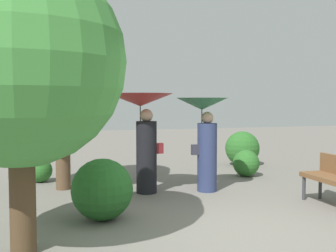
{
  "coord_description": "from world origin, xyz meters",
  "views": [
    {
      "loc": [
        -2.47,
        -4.86,
        1.75
      ],
      "look_at": [
        0.0,
        3.17,
        1.25
      ],
      "focal_mm": 43.48,
      "sensor_mm": 36.0,
      "label": 1
    }
  ],
  "objects_px": {
    "tree_near_left": "(19,44)",
    "tree_mid_left": "(62,72)",
    "person_left": "(143,121)",
    "person_right": "(204,128)"
  },
  "relations": [
    {
      "from": "person_left",
      "to": "tree_mid_left",
      "type": "relative_size",
      "value": 0.53
    },
    {
      "from": "person_left",
      "to": "tree_mid_left",
      "type": "bearing_deg",
      "value": 61.37
    },
    {
      "from": "tree_near_left",
      "to": "tree_mid_left",
      "type": "distance_m",
      "value": 3.48
    },
    {
      "from": "tree_mid_left",
      "to": "person_left",
      "type": "bearing_deg",
      "value": -29.24
    },
    {
      "from": "person_right",
      "to": "tree_near_left",
      "type": "relative_size",
      "value": 0.49
    },
    {
      "from": "person_right",
      "to": "tree_mid_left",
      "type": "height_order",
      "value": "tree_mid_left"
    },
    {
      "from": "tree_near_left",
      "to": "tree_mid_left",
      "type": "height_order",
      "value": "tree_near_left"
    },
    {
      "from": "person_left",
      "to": "tree_near_left",
      "type": "distance_m",
      "value": 3.48
    },
    {
      "from": "person_left",
      "to": "tree_near_left",
      "type": "xyz_separation_m",
      "value": [
        -2.06,
        -2.62,
        1.01
      ]
    },
    {
      "from": "person_right",
      "to": "person_left",
      "type": "bearing_deg",
      "value": 80.99
    }
  ]
}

